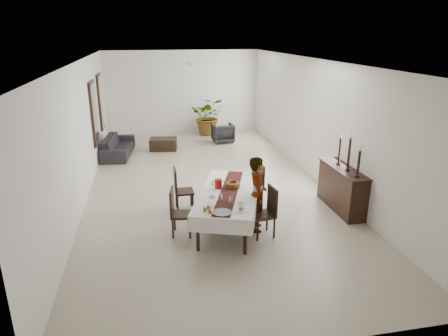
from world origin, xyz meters
TOP-DOWN VIEW (x-y plane):
  - floor at (0.00, 0.00)m, footprint 6.00×12.00m
  - ceiling at (0.00, 0.00)m, footprint 6.00×12.00m
  - wall_back at (0.00, 6.00)m, footprint 6.00×0.02m
  - wall_front at (0.00, -6.00)m, footprint 6.00×0.02m
  - wall_left at (-3.00, 0.00)m, footprint 0.02×12.00m
  - wall_right at (3.00, 0.00)m, footprint 0.02×12.00m
  - dining_table_top at (0.11, -2.45)m, footprint 1.71×2.57m
  - table_leg_fl at (-0.67, -3.37)m, footprint 0.09×0.09m
  - table_leg_fr at (0.16, -3.66)m, footprint 0.09×0.09m
  - table_leg_bl at (0.07, -1.24)m, footprint 0.09×0.09m
  - table_leg_br at (0.89, -1.52)m, footprint 0.09×0.09m
  - tablecloth_top at (0.11, -2.45)m, footprint 1.94×2.80m
  - tablecloth_drape_left at (-0.43, -2.26)m, footprint 0.84×2.42m
  - tablecloth_drape_right at (0.66, -2.64)m, footprint 0.84×2.42m
  - tablecloth_drape_near at (-0.30, -3.65)m, footprint 1.11×0.39m
  - tablecloth_drape_far at (0.53, -1.24)m, footprint 1.11×0.39m
  - table_runner at (0.11, -2.45)m, footprint 1.14×2.46m
  - red_pitcher at (-0.07, -2.23)m, footprint 0.19×0.19m
  - pitcher_handle at (-0.15, -2.20)m, footprint 0.12×0.06m
  - wine_glass_near at (0.02, -3.10)m, footprint 0.07×0.07m
  - wine_glass_mid at (-0.16, -2.93)m, footprint 0.07×0.07m
  - teacup_right at (0.20, -3.11)m, footprint 0.09×0.09m
  - saucer_right at (0.20, -3.11)m, footprint 0.15×0.15m
  - teacup_left at (-0.28, -2.68)m, footprint 0.09×0.09m
  - saucer_left at (-0.28, -2.68)m, footprint 0.15×0.15m
  - plate_near_right at (0.13, -3.40)m, footprint 0.24×0.24m
  - bread_near_right at (0.13, -3.40)m, footprint 0.09×0.09m
  - plate_near_left at (-0.41, -3.05)m, footprint 0.24×0.24m
  - plate_far_left at (-0.01, -1.83)m, footprint 0.24×0.24m
  - serving_tray at (-0.23, -3.43)m, footprint 0.36×0.36m
  - jam_jar_a at (-0.44, -3.39)m, footprint 0.06×0.06m
  - jam_jar_b at (-0.52, -3.30)m, footprint 0.06×0.06m
  - jam_jar_c at (-0.44, -3.22)m, footprint 0.06×0.06m
  - fruit_basket at (0.24, -2.23)m, footprint 0.30×0.30m
  - fruit_red at (0.28, -2.22)m, footprint 0.09×0.09m
  - fruit_green at (0.21, -2.19)m, footprint 0.08×0.08m
  - chair_right_near_seat at (0.67, -3.03)m, footprint 0.48×0.48m
  - chair_right_near_leg_fl at (0.86, -3.19)m, footprint 0.05×0.05m
  - chair_right_near_leg_fr at (0.82, -2.84)m, footprint 0.05×0.05m
  - chair_right_near_leg_bl at (0.51, -3.23)m, footprint 0.05×0.05m
  - chair_right_near_leg_br at (0.47, -2.88)m, footprint 0.05×0.05m
  - chair_right_near_back at (0.86, -3.01)m, footprint 0.09×0.43m
  - chair_right_far_seat at (0.88, -1.53)m, footprint 0.42×0.42m
  - chair_right_far_leg_fl at (1.05, -1.69)m, footprint 0.04×0.04m
  - chair_right_far_leg_fr at (1.05, -1.35)m, footprint 0.04×0.04m
  - chair_right_far_leg_bl at (0.72, -1.70)m, footprint 0.04×0.04m
  - chair_right_far_leg_br at (0.71, -1.36)m, footprint 0.04×0.04m
  - chair_right_far_back at (1.07, -1.52)m, footprint 0.05×0.41m
  - chair_left_near_seat at (-0.89, -2.68)m, footprint 0.48×0.48m
  - chair_left_near_leg_fl at (-1.03, -2.48)m, footprint 0.05×0.05m
  - chair_left_near_leg_fr at (-1.09, -2.81)m, footprint 0.05×0.05m
  - chair_left_near_leg_bl at (-0.70, -2.54)m, footprint 0.05×0.05m
  - chair_left_near_leg_br at (-0.76, -2.87)m, footprint 0.05×0.05m
  - chair_left_near_back at (-1.08, -2.64)m, footprint 0.11×0.41m
  - chair_left_far_seat at (-0.73, -1.50)m, footprint 0.42×0.42m
  - chair_left_far_leg_fl at (-0.90, -1.34)m, footprint 0.04×0.04m
  - chair_left_far_leg_fr at (-0.90, -1.68)m, footprint 0.04×0.04m
  - chair_left_far_leg_bl at (-0.56, -1.33)m, footprint 0.04×0.04m
  - chair_left_far_leg_br at (-0.56, -1.67)m, footprint 0.04×0.04m
  - chair_left_far_back at (-0.92, -1.51)m, footprint 0.04×0.42m
  - woman at (0.63, -2.74)m, footprint 0.47×0.63m
  - sideboard_body at (2.78, -2.16)m, footprint 0.43×1.60m
  - sideboard_top at (2.78, -2.16)m, footprint 0.47×1.66m
  - candlestick_near_base at (2.78, -2.74)m, footprint 0.11×0.11m
  - candlestick_near_shaft at (2.78, -2.74)m, footprint 0.05×0.05m
  - candlestick_near_candle at (2.78, -2.74)m, footprint 0.04×0.04m
  - candlestick_mid_base at (2.78, -2.31)m, footprint 0.11×0.11m
  - candlestick_mid_shaft at (2.78, -2.31)m, footprint 0.05×0.05m
  - candlestick_mid_candle at (2.78, -2.31)m, footprint 0.04×0.04m
  - candlestick_far_base at (2.78, -1.89)m, footprint 0.11×0.11m
  - candlestick_far_shaft at (2.78, -1.89)m, footprint 0.05×0.05m
  - candlestick_far_candle at (2.78, -1.89)m, footprint 0.04×0.04m
  - sofa at (-2.44, 3.18)m, footprint 1.06×2.18m
  - armchair at (1.25, 4.12)m, footprint 0.78×0.80m
  - coffee_table at (-0.95, 3.52)m, footprint 0.98×0.73m
  - potted_plant at (0.93, 5.39)m, footprint 1.53×1.40m
  - mirror_frame_near at (-2.96, 2.20)m, footprint 0.06×1.05m
  - mirror_glass_near at (-2.92, 2.20)m, footprint 0.01×0.90m
  - mirror_frame_far at (-2.96, 4.30)m, footprint 0.06×1.05m
  - mirror_glass_far at (-2.92, 4.30)m, footprint 0.01×0.90m
  - fan_rod at (0.00, 3.00)m, footprint 0.04×0.04m
  - fan_hub at (0.00, 3.00)m, footprint 0.16×0.16m
  - fan_blade_n at (0.00, 3.35)m, footprint 0.10×0.55m
  - fan_blade_s at (0.00, 2.65)m, footprint 0.10×0.55m
  - fan_blade_e at (0.35, 3.00)m, footprint 0.55×0.10m
  - fan_blade_w at (-0.35, 3.00)m, footprint 0.55×0.10m

SIDE VIEW (x-z plane):
  - floor at x=0.00m, z-range 0.00..0.00m
  - coffee_table at x=-0.95m, z-range 0.00..0.40m
  - chair_left_near_leg_fl at x=-1.03m, z-range 0.00..0.41m
  - chair_left_near_leg_fr at x=-1.09m, z-range 0.00..0.41m
  - chair_left_near_leg_bl at x=-0.70m, z-range 0.00..0.41m
  - chair_left_near_leg_br at x=-0.76m, z-range 0.00..0.41m
  - chair_right_far_leg_fl at x=1.05m, z-range 0.00..0.41m
  - chair_right_far_leg_fr at x=1.05m, z-range 0.00..0.41m
  - chair_right_far_leg_bl at x=0.72m, z-range 0.00..0.41m
  - chair_right_far_leg_br at x=0.71m, z-range 0.00..0.41m
  - chair_left_far_leg_fl at x=-0.90m, z-range 0.00..0.41m
  - chair_left_far_leg_fr at x=-0.90m, z-range 0.00..0.41m
  - chair_left_far_leg_bl at x=-0.56m, z-range 0.00..0.41m
  - chair_left_far_leg_br at x=-0.56m, z-range 0.00..0.41m
  - chair_right_near_leg_fl at x=0.86m, z-range 0.00..0.42m
  - chair_right_near_leg_fr at x=0.82m, z-range 0.00..0.42m
  - chair_right_near_leg_bl at x=0.51m, z-range 0.00..0.42m
  - chair_right_near_leg_br at x=0.47m, z-range 0.00..0.42m
  - sofa at x=-2.44m, z-range 0.00..0.61m
  - armchair at x=1.25m, z-range 0.00..0.68m
  - table_leg_fl at x=-0.67m, z-range 0.00..0.69m
  - table_leg_fr at x=0.16m, z-range 0.00..0.69m
  - table_leg_bl at x=0.07m, z-range 0.00..0.69m
  - table_leg_br at x=0.89m, z-range 0.00..0.69m
  - chair_left_near_seat at x=-0.89m, z-range 0.41..0.45m
  - chair_right_far_seat at x=0.88m, z-range 0.41..0.46m
  - chair_left_far_seat at x=-0.73m, z-range 0.41..0.46m
  - chair_right_near_seat at x=0.67m, z-range 0.42..0.47m
  - sideboard_body at x=2.78m, z-range 0.00..0.96m
  - tablecloth_drape_left at x=-0.43m, z-range 0.46..0.75m
  - tablecloth_drape_right at x=0.66m, z-range 0.46..0.75m
  - tablecloth_drape_near at x=-0.30m, z-range 0.46..0.75m
  - tablecloth_drape_far at x=0.53m, z-range 0.46..0.75m
  - chair_left_near_back at x=-1.08m, z-range 0.45..0.97m
  - chair_right_far_back at x=1.07m, z-range 0.45..0.98m
  - dining_table_top at x=0.11m, z-range 0.69..0.74m
  - chair_left_far_back at x=-0.92m, z-range 0.46..0.99m
  - potted_plant at x=0.93m, z-range 0.00..1.46m
  - chair_right_near_back at x=0.86m, z-range 0.47..1.01m
  - tablecloth_top at x=0.11m, z-range 0.74..0.75m
  - table_runner at x=0.11m, z-range 0.75..0.76m
  - saucer_right at x=0.20m, z-range 0.75..0.77m
  - saucer_left at x=-0.28m, z-range 0.75..0.77m
  - plate_near_right at x=0.13m, z-range 0.75..0.77m
  - plate_near_left at x=-0.41m, z-range 0.75..0.77m
  - plate_far_left at x=-0.01m, z-range 0.75..0.77m
  - serving_tray at x=-0.23m, z-range 0.75..0.77m
  - woman at x=0.63m, z-range 0.00..1.55m
  - teacup_right at x=0.20m, z-range 0.75..0.81m
  - teacup_left at x=-0.28m, z-range 0.75..0.81m
  - bread_near_right at x=0.13m, z-range 0.74..0.83m
  - jam_jar_a at x=-0.44m, z-range 0.75..0.83m
  - jam_jar_b at x=-0.52m, z-range 0.75..0.83m
  - jam_jar_c at x=-0.44m, z-range 0.75..0.83m
  - fruit_basket at x=0.24m, z-range 0.75..0.85m
  - wine_glass_near at x=0.02m, z-range 0.75..0.92m
  - wine_glass_mid at x=-0.16m, z-range 0.75..0.92m
  - red_pitcher at x=-0.07m, z-range 0.75..0.95m
  - pitcher_handle at x=-0.15m, z-range 0.79..0.91m
  - fruit_red at x=0.28m, z-range 0.83..0.92m
  - fruit_green at x=0.21m, z-range 0.84..0.92m
  - sideboard_top at x=2.78m, z-range 0.96..0.99m
  - candlestick_near_base at x=2.78m, z-range 0.99..1.02m
  - candlestick_mid_base at x=2.78m, z-range 0.99..1.02m
  - candlestick_far_base at x=2.78m, z-range 0.99..1.02m
  - candlestick_near_shaft at x=2.78m, z-range 1.02..1.55m
  - candlestick_far_shaft at x=2.78m, z-range 1.02..1.61m
  - candlestick_mid_shaft at x=2.78m, z-range 1.02..1.71m
  - candlestick_near_candle at x=2.78m, z-range 1.55..1.64m
  - wall_back at x=0.00m, z-range 0.00..3.20m
  - wall_front at x=0.00m, z-range 0.00..3.20m
  - wall_left at x=-3.00m, z-range 0.00..3.20m
  - wall_right at x=3.00m, z-range 0.00..3.20m
  - mirror_frame_near at x=-2.96m, z-range 0.67..2.53m
  - mirror_glass_near at x=-2.92m, z-range 0.75..2.45m
  - mirror_frame_far at x=-2.96m, z-range 0.67..2.53m
  - mirror_glass_far at x=-2.92m, z-range 0.75..2.45m
  - candlestick_far_candle at x=2.78m, z-range 1.61..1.69m
  - candlestick_mid_candle at x=2.78m, z-range 1.71..1.80m
  - fan_hub at x=0.00m, z-range 2.86..2.94m
  - fan_blade_n at x=0.00m, z-range 2.89..2.91m
  - fan_blade_s at x=0.00m, z-range 2.89..2.91m
  - fan_blade_e at x=0.35m, z-range 2.89..2.91m
  - fan_blade_w at x=-0.35m, z-range 2.89..2.91m
  - fan_rod at x=0.00m, z-range 3.00..3.20m
  - ceiling at x=0.00m, z-range 3.19..3.21m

